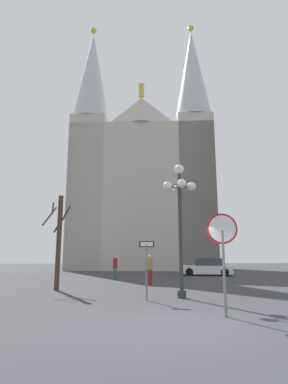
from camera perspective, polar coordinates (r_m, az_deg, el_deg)
name	(u,v)px	position (r m, az deg, el deg)	size (l,w,h in m)	color
ground_plane	(181,328)	(8.24, 6.60, -22.98)	(120.00, 120.00, 0.00)	#38383D
cathedral	(143,184)	(40.63, -0.27, 1.46)	(18.23, 12.98, 31.42)	#BCB5A5
stop_sign	(223,242)	(9.62, 13.89, -8.66)	(0.89, 0.15, 2.89)	slate
one_way_arrow_sign	(147,263)	(12.67, 0.48, -12.62)	(0.58, 0.18, 2.22)	slate
street_lamp	(180,206)	(13.59, 6.43, -2.44)	(1.42, 1.42, 5.55)	#2D3833
bare_tree	(58,239)	(16.83, -15.05, -8.07)	(1.31, 1.28, 4.71)	#473323
parked_car_near_white	(208,267)	(28.43, 11.37, -13.06)	(4.61, 3.11, 1.44)	silver
pedestrian_walking	(115,265)	(22.91, -5.18, -12.83)	(0.32, 0.32, 1.70)	#33663F
pedestrian_standing	(150,267)	(19.24, 1.05, -13.18)	(0.32, 0.32, 1.70)	maroon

